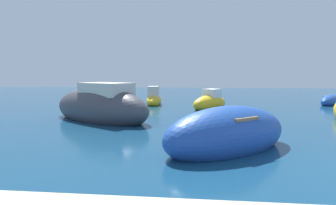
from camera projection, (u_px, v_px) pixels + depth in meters
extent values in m
ellipsoid|color=#1E479E|center=(331.00, 101.00, 19.79)|extent=(2.79, 3.12, 0.92)
cube|color=brown|center=(331.00, 97.00, 19.76)|extent=(1.04, 1.01, 0.08)
ellipsoid|color=#3F3F47|center=(100.00, 108.00, 13.12)|extent=(6.17, 4.99, 2.00)
cube|color=beige|center=(106.00, 89.00, 12.75)|extent=(2.77, 2.46, 0.60)
ellipsoid|color=gold|center=(210.00, 104.00, 17.43)|extent=(2.80, 3.23, 1.11)
cube|color=white|center=(212.00, 94.00, 17.55)|extent=(1.27, 1.31, 0.59)
ellipsoid|color=gold|center=(154.00, 101.00, 20.04)|extent=(1.16, 3.16, 0.92)
cube|color=beige|center=(154.00, 92.00, 19.73)|extent=(0.77, 1.14, 0.77)
ellipsoid|color=#1E479E|center=(228.00, 134.00, 7.91)|extent=(4.44, 4.09, 1.61)
cube|color=brown|center=(228.00, 116.00, 7.85)|extent=(1.57, 1.65, 0.08)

